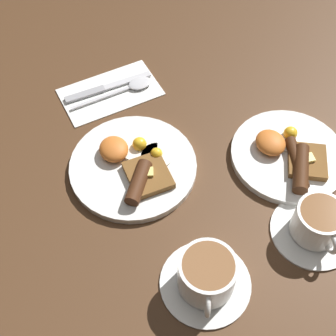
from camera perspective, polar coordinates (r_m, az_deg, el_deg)
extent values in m
plane|color=#4C301C|center=(0.92, -4.24, -0.08)|extent=(3.00, 3.00, 0.00)
cylinder|color=white|center=(0.91, -4.27, 0.20)|extent=(0.25, 0.25, 0.01)
cylinder|color=white|center=(0.93, -3.68, 2.70)|extent=(0.08, 0.08, 0.01)
sphere|color=yellow|center=(0.92, -3.49, 2.94)|extent=(0.03, 0.03, 0.03)
cylinder|color=white|center=(0.91, -1.37, 1.46)|extent=(0.06, 0.06, 0.01)
sphere|color=yellow|center=(0.91, -1.46, 1.89)|extent=(0.02, 0.02, 0.02)
ellipsoid|color=orange|center=(0.91, -6.63, 2.31)|extent=(0.06, 0.06, 0.03)
cylinder|color=#452513|center=(0.87, -3.62, -1.75)|extent=(0.09, 0.07, 0.03)
cube|color=brown|center=(0.88, -2.42, -0.86)|extent=(0.09, 0.08, 0.01)
cube|color=#F4E072|center=(0.87, -2.44, -0.49)|extent=(0.03, 0.03, 0.01)
cylinder|color=white|center=(0.96, 14.43, 1.50)|extent=(0.23, 0.23, 0.01)
cylinder|color=white|center=(0.97, 14.58, 3.63)|extent=(0.08, 0.08, 0.01)
sphere|color=yellow|center=(0.97, 14.70, 4.12)|extent=(0.03, 0.03, 0.03)
ellipsoid|color=orange|center=(0.94, 12.39, 3.05)|extent=(0.06, 0.06, 0.03)
cylinder|color=#412311|center=(0.92, 15.90, -0.06)|extent=(0.10, 0.08, 0.03)
cylinder|color=#402210|center=(0.93, 15.42, 0.65)|extent=(0.11, 0.05, 0.02)
cube|color=brown|center=(0.94, 16.62, 0.82)|extent=(0.10, 0.10, 0.01)
cube|color=#F4E072|center=(0.93, 16.76, 1.18)|extent=(0.02, 0.02, 0.01)
cylinder|color=white|center=(0.80, 4.58, -13.80)|extent=(0.15, 0.15, 0.01)
cylinder|color=white|center=(0.77, 4.78, -12.74)|extent=(0.09, 0.09, 0.07)
cylinder|color=brown|center=(0.74, 4.95, -11.77)|extent=(0.08, 0.08, 0.00)
torus|color=white|center=(0.75, 4.83, -15.98)|extent=(0.05, 0.03, 0.05)
cylinder|color=white|center=(0.88, 17.23, -7.33)|extent=(0.15, 0.15, 0.01)
cylinder|color=white|center=(0.85, 17.82, -6.19)|extent=(0.09, 0.09, 0.06)
cylinder|color=brown|center=(0.82, 18.33, -5.19)|extent=(0.08, 0.08, 0.00)
torus|color=white|center=(0.83, 19.14, -8.52)|extent=(0.04, 0.01, 0.04)
cube|color=white|center=(1.05, -7.05, 9.21)|extent=(0.15, 0.23, 0.01)
cube|color=silver|center=(1.07, -4.98, 10.56)|extent=(0.02, 0.11, 0.00)
cube|color=#9E9EA3|center=(1.05, -10.08, 8.85)|extent=(0.02, 0.09, 0.01)
ellipsoid|color=silver|center=(1.06, -3.46, 10.28)|extent=(0.04, 0.06, 0.01)
cube|color=silver|center=(1.04, -8.24, 8.43)|extent=(0.02, 0.14, 0.00)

